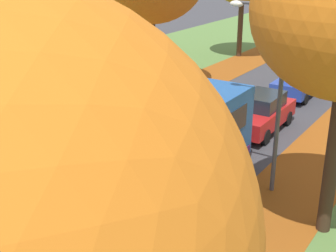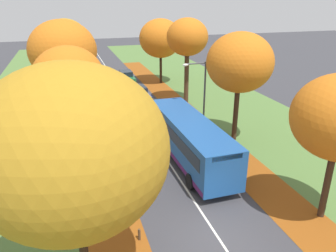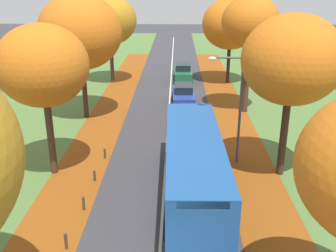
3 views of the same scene
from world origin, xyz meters
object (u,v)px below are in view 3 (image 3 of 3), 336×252
Objects in this scene: car_red_lead at (190,119)px; car_blue_following at (183,95)px; streetlamp_right at (235,98)px; car_green_third_in_line at (183,72)px; tree_right_far at (231,24)px; tree_right_mid at (250,23)px; bus at (194,165)px; tree_right_near at (292,60)px; bollard_fourth at (84,204)px; bollard_fifth at (95,176)px; bollard_sixth at (105,154)px; tree_left_far at (110,20)px; tree_left_near at (43,66)px; tree_left_mid at (80,32)px; bollard_third at (66,241)px.

car_red_lead is 5.91m from car_blue_following.
car_green_third_in_line is (-2.45, 18.77, -2.92)m from streetlamp_right.
tree_right_far is at bearing -12.06° from car_green_third_in_line.
tree_right_mid is 0.83× the size of bus.
tree_right_near is 12.20× the size of bollard_fourth.
car_red_lead is at bearing 89.31° from bus.
streetlamp_right is at bearing 150.75° from tree_right_near.
car_green_third_in_line is at bearing 89.39° from car_blue_following.
car_red_lead reaches higher than bollard_fifth.
tree_right_far is 13.32× the size of bollard_sixth.
bollard_fourth is at bearing -165.81° from bus.
car_green_third_in_line is (6.96, 1.12, -5.14)m from tree_left_far.
bollard_sixth is at bearing -137.12° from tree_right_mid.
bollard_fifth is (2.33, -0.90, -5.45)m from tree_left_near.
tree_right_mid is 7.71m from car_blue_following.
tree_right_near is 3.59m from streetlamp_right.
car_red_lead is (5.02, 9.82, 0.47)m from bollard_fourth.
tree_left_mid is (-0.22, 8.90, 0.44)m from tree_left_near.
tree_left_far is 1.37× the size of streetlamp_right.
bollard_third is (-9.17, -25.58, -5.29)m from tree_right_far.
bollard_fifth is at bearing -91.19° from bollard_sixth.
car_green_third_in_line is at bearing 103.58° from tree_right_near.
car_blue_following is at bearing 73.54° from bollard_fourth.
tree_right_mid is at bearing 91.36° from tree_right_near.
tree_left_near is 8.91m from tree_left_mid.
bus is at bearing -109.11° from tree_right_mid.
tree_left_near is at bearing 123.58° from bollard_fourth.
bollard_third is at bearing -85.16° from tree_left_far.
tree_right_mid is (-0.25, 10.31, 0.64)m from tree_right_near.
bus is 2.48× the size of car_green_third_in_line.
bus reaches higher than bollard_fifth.
streetlamp_right reaches higher than car_blue_following.
car_blue_following is (-4.94, 12.00, -5.23)m from tree_right_near.
car_blue_following is at bearing -45.53° from tree_left_far.
car_blue_following is at bearing 91.07° from bus.
bus reaches higher than car_green_third_in_line.
bus is (7.51, -11.24, -4.47)m from tree_left_mid.
bus is 2.47× the size of car_red_lead.
car_red_lead is at bearing 62.94° from bollard_fourth.
car_blue_following is (7.24, 3.24, -5.36)m from tree_left_mid.
tree_right_mid is 1.44× the size of streetlamp_right.
bollard_sixth is at bearing -114.10° from car_blue_following.
car_red_lead and car_blue_following have the same top height.
tree_left_far reaches higher than bollard_third.
tree_left_far is 12.18× the size of bollard_fourth.
tree_right_mid is 14.81× the size of bollard_fifth.
bollard_fifth is 0.14× the size of car_blue_following.
car_green_third_in_line is (-4.61, 9.81, -5.87)m from tree_right_mid.
car_blue_following and car_green_third_in_line have the same top height.
car_green_third_in_line is at bearing 70.66° from tree_left_near.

